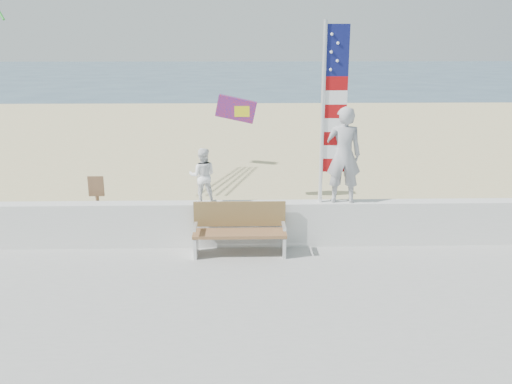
% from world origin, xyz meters
% --- Properties ---
extents(ground, '(220.00, 220.00, 0.00)m').
position_xyz_m(ground, '(0.00, 0.00, 0.00)').
color(ground, '#324E64').
rests_on(ground, ground).
extents(sand, '(90.00, 40.00, 0.08)m').
position_xyz_m(sand, '(0.00, 9.00, 0.04)').
color(sand, beige).
rests_on(sand, ground).
extents(seawall, '(30.00, 0.35, 0.90)m').
position_xyz_m(seawall, '(0.00, 2.00, 0.63)').
color(seawall, silver).
rests_on(seawall, boardwalk).
extents(adult, '(0.71, 0.48, 1.91)m').
position_xyz_m(adult, '(1.92, 2.00, 2.04)').
color(adult, '#9B9BA0').
rests_on(adult, seawall).
extents(child, '(0.54, 0.42, 1.11)m').
position_xyz_m(child, '(-0.85, 2.00, 1.63)').
color(child, white).
rests_on(child, seawall).
extents(bench, '(1.80, 0.57, 1.00)m').
position_xyz_m(bench, '(-0.12, 1.55, 0.69)').
color(bench, '#91653F').
rests_on(bench, boardwalk).
extents(flag, '(0.50, 0.08, 3.50)m').
position_xyz_m(flag, '(1.62, 2.00, 2.99)').
color(flag, white).
rests_on(flag, seawall).
extents(parafoil_kite, '(1.07, 0.29, 0.73)m').
position_xyz_m(parafoil_kite, '(-0.19, 5.44, 2.53)').
color(parafoil_kite, red).
rests_on(parafoil_kite, ground).
extents(sign, '(0.32, 0.07, 1.46)m').
position_xyz_m(sign, '(-3.07, 2.40, 0.94)').
color(sign, brown).
rests_on(sign, sand).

